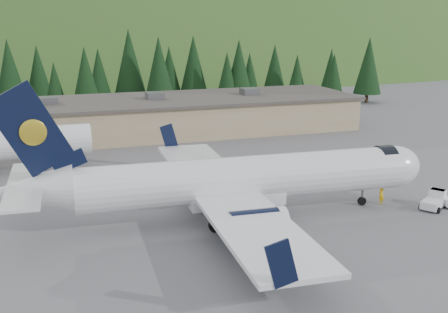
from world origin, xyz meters
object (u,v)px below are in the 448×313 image
at_px(terminal_building, 122,118).
at_px(ramp_worker, 381,194).
at_px(baggage_tug_a, 435,200).
at_px(airliner, 234,181).

bearing_deg(terminal_building, ramp_worker, -64.92).
xyz_separation_m(baggage_tug_a, terminal_building, (-22.19, 41.34, 1.91)).
bearing_deg(baggage_tug_a, airliner, 136.24).
xyz_separation_m(airliner, terminal_building, (-3.91, 37.94, -0.71)).
distance_m(airliner, baggage_tug_a, 18.78).
xyz_separation_m(airliner, ramp_worker, (14.27, -0.91, -2.37)).
relative_size(airliner, baggage_tug_a, 11.38).
height_order(airliner, terminal_building, airliner).
xyz_separation_m(terminal_building, ramp_worker, (18.18, -38.85, -1.67)).
bearing_deg(airliner, ramp_worker, -0.66).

